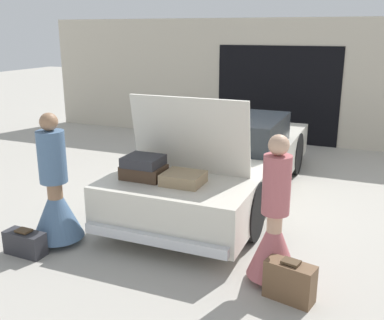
{
  "coord_description": "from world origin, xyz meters",
  "views": [
    {
      "loc": [
        2.15,
        -6.49,
        2.53
      ],
      "look_at": [
        0.0,
        -1.32,
        0.91
      ],
      "focal_mm": 42.0,
      "sensor_mm": 36.0,
      "label": 1
    }
  ],
  "objects_px": {
    "person_right": "(274,231)",
    "suitcase_beside_left_person": "(25,243)",
    "person_left": "(56,198)",
    "car": "(224,160)",
    "suitcase_beside_right_person": "(290,281)"
  },
  "relations": [
    {
      "from": "person_right",
      "to": "suitcase_beside_left_person",
      "type": "bearing_deg",
      "value": 92.67
    },
    {
      "from": "person_left",
      "to": "suitcase_beside_right_person",
      "type": "height_order",
      "value": "person_left"
    },
    {
      "from": "person_right",
      "to": "car",
      "type": "bearing_deg",
      "value": 21.47
    },
    {
      "from": "car",
      "to": "suitcase_beside_left_person",
      "type": "relative_size",
      "value": 9.68
    },
    {
      "from": "car",
      "to": "person_right",
      "type": "relative_size",
      "value": 3.1
    },
    {
      "from": "car",
      "to": "suitcase_beside_right_person",
      "type": "distance_m",
      "value": 3.04
    },
    {
      "from": "person_right",
      "to": "person_left",
      "type": "bearing_deg",
      "value": 84.63
    },
    {
      "from": "car",
      "to": "person_left",
      "type": "relative_size",
      "value": 3.0
    },
    {
      "from": "person_right",
      "to": "suitcase_beside_left_person",
      "type": "relative_size",
      "value": 3.12
    },
    {
      "from": "car",
      "to": "person_right",
      "type": "bearing_deg",
      "value": -60.33
    },
    {
      "from": "car",
      "to": "person_left",
      "type": "bearing_deg",
      "value": -118.23
    },
    {
      "from": "person_right",
      "to": "suitcase_beside_right_person",
      "type": "xyz_separation_m",
      "value": [
        0.23,
        -0.27,
        -0.37
      ]
    },
    {
      "from": "person_left",
      "to": "suitcase_beside_right_person",
      "type": "xyz_separation_m",
      "value": [
        2.87,
        -0.14,
        -0.38
      ]
    },
    {
      "from": "person_right",
      "to": "suitcase_beside_right_person",
      "type": "distance_m",
      "value": 0.51
    },
    {
      "from": "person_left",
      "to": "person_right",
      "type": "height_order",
      "value": "person_left"
    }
  ]
}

